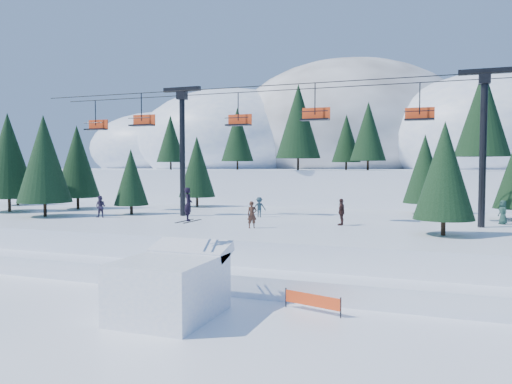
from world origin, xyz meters
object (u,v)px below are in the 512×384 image
(jump_kicker, at_px, (171,285))
(chairlift, at_px, (305,127))
(banner_far, at_px, (440,296))
(banner_near, at_px, (312,300))

(jump_kicker, relative_size, chairlift, 0.12)
(chairlift, height_order, banner_far, chairlift)
(jump_kicker, height_order, chairlift, chairlift)
(chairlift, xyz_separation_m, banner_far, (9.42, -11.48, -8.78))
(jump_kicker, height_order, banner_near, jump_kicker)
(jump_kicker, bearing_deg, chairlift, 84.78)
(jump_kicker, distance_m, banner_far, 12.24)
(jump_kicker, distance_m, chairlift, 18.70)
(chairlift, bearing_deg, banner_far, -50.62)
(banner_near, bearing_deg, banner_far, 26.95)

